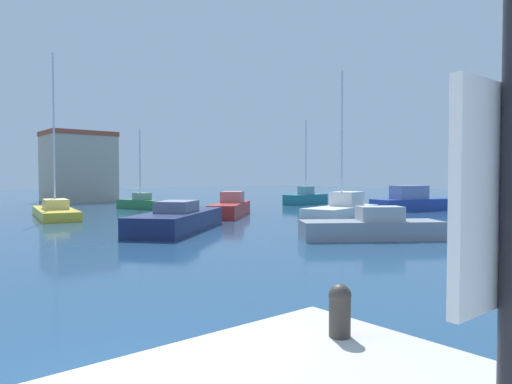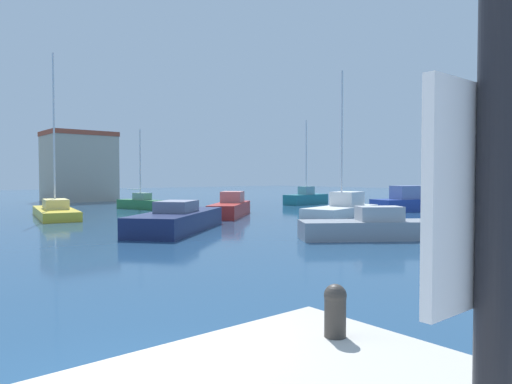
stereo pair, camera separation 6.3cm
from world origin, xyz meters
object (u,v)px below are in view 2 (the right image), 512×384
motorboat_grey_near_pier (371,228)px  motorboat_red_far_right (230,208)px  sailboat_green_center_channel (141,203)px  sailboat_teal_inner_mooring (306,198)px  motorboat_blue_mid_harbor (416,202)px  motorboat_navy_distant_north (178,220)px  sailboat_white_far_left (343,208)px  mooring_bollard (335,308)px  sailboat_yellow_outer_mooring (55,211)px

motorboat_grey_near_pier → motorboat_red_far_right: bearing=80.1°
sailboat_green_center_channel → sailboat_teal_inner_mooring: size_ratio=0.81×
sailboat_green_center_channel → motorboat_blue_mid_harbor: bearing=-43.6°
motorboat_navy_distant_north → sailboat_white_far_left: (13.56, 0.43, 0.02)m
sailboat_white_far_left → sailboat_teal_inner_mooring: (7.74, 11.09, 0.07)m
mooring_bollard → sailboat_teal_inner_mooring: sailboat_teal_inner_mooring is taller
sailboat_yellow_outer_mooring → motorboat_grey_near_pier: size_ratio=1.82×
motorboat_red_far_right → sailboat_yellow_outer_mooring: bearing=146.3°
sailboat_white_far_left → motorboat_blue_mid_harbor: size_ratio=1.21×
motorboat_red_far_right → sailboat_yellow_outer_mooring: size_ratio=0.57×
motorboat_red_far_right → motorboat_grey_near_pier: (-2.37, -13.63, -0.09)m
sailboat_green_center_channel → sailboat_white_far_left: sailboat_white_far_left is taller
motorboat_navy_distant_north → motorboat_blue_mid_harbor: 22.19m
motorboat_navy_distant_north → motorboat_grey_near_pier: 9.64m
motorboat_grey_near_pier → motorboat_blue_mid_harbor: bearing=25.5°
sailboat_teal_inner_mooring → motorboat_grey_near_pier: 25.65m
motorboat_red_far_right → mooring_bollard: bearing=-124.0°
mooring_bollard → sailboat_white_far_left: 27.67m
sailboat_teal_inner_mooring → mooring_bollard: bearing=-135.5°
sailboat_white_far_left → sailboat_teal_inner_mooring: bearing=55.1°
mooring_bollard → motorboat_red_far_right: size_ratio=0.10×
motorboat_blue_mid_harbor → sailboat_teal_inner_mooring: sailboat_teal_inner_mooring is taller
sailboat_white_far_left → sailboat_yellow_outer_mooring: sailboat_yellow_outer_mooring is taller
mooring_bollard → sailboat_yellow_outer_mooring: sailboat_yellow_outer_mooring is taller
mooring_bollard → motorboat_navy_distant_north: size_ratio=0.08×
sailboat_green_center_channel → motorboat_navy_distant_north: (-5.54, -15.80, 0.02)m
sailboat_green_center_channel → sailboat_yellow_outer_mooring: bearing=-154.4°
sailboat_green_center_channel → motorboat_blue_mid_harbor: (16.65, -15.85, 0.15)m
mooring_bollard → motorboat_grey_near_pier: bearing=34.7°
sailboat_green_center_channel → motorboat_red_far_right: 10.59m
sailboat_green_center_channel → motorboat_grey_near_pier: bearing=-91.4°
sailboat_yellow_outer_mooring → sailboat_teal_inner_mooring: 23.83m
motorboat_blue_mid_harbor → sailboat_yellow_outer_mooring: 27.47m
motorboat_red_far_right → motorboat_grey_near_pier: 13.83m
sailboat_teal_inner_mooring → motorboat_grey_near_pier: (-16.33, -19.78, -0.14)m
sailboat_green_center_channel → sailboat_teal_inner_mooring: (15.76, -4.28, 0.10)m
motorboat_blue_mid_harbor → sailboat_teal_inner_mooring: size_ratio=1.00×
motorboat_blue_mid_harbor → motorboat_grey_near_pier: size_ratio=1.37×
motorboat_navy_distant_north → motorboat_red_far_right: bearing=36.2°
sailboat_white_far_left → motorboat_red_far_right: size_ratio=1.62×
sailboat_white_far_left → mooring_bollard: bearing=-140.6°
sailboat_white_far_left → motorboat_grey_near_pier: bearing=-134.7°
motorboat_red_far_right → motorboat_grey_near_pier: size_ratio=1.03×
motorboat_navy_distant_north → sailboat_green_center_channel: bearing=70.7°
sailboat_green_center_channel → motorboat_navy_distant_north: 16.75m
motorboat_blue_mid_harbor → mooring_bollard: bearing=-150.4°
mooring_bollard → sailboat_teal_inner_mooring: (29.12, 28.65, -0.61)m
mooring_bollard → motorboat_navy_distant_north: same height
motorboat_blue_mid_harbor → motorboat_red_far_right: motorboat_blue_mid_harbor is taller
sailboat_white_far_left → motorboat_red_far_right: (-6.22, 4.94, 0.01)m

